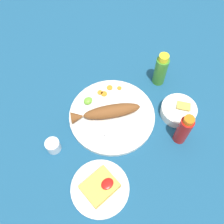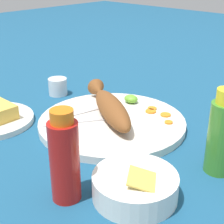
{
  "view_description": "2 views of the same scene",
  "coord_description": "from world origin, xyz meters",
  "px_view_note": "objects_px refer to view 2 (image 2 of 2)",
  "views": [
    {
      "loc": [
        -0.35,
        -0.4,
        0.94
      ],
      "look_at": [
        0.0,
        0.0,
        0.04
      ],
      "focal_mm": 40.0,
      "sensor_mm": 36.0,
      "label": 1
    },
    {
      "loc": [
        0.53,
        -0.56,
        0.39
      ],
      "look_at": [
        0.0,
        0.0,
        0.04
      ],
      "focal_mm": 55.0,
      "sensor_mm": 36.0,
      "label": 2
    }
  ],
  "objects_px": {
    "fried_fish": "(110,106)",
    "guacamole_bowl": "(135,185)",
    "fork_far": "(76,114)",
    "salt_cup": "(58,88)",
    "hot_sauce_bottle_green": "(223,134)",
    "main_plate": "(112,122)",
    "hot_sauce_bottle_red": "(64,158)",
    "fork_near": "(74,122)"
  },
  "relations": [
    {
      "from": "hot_sauce_bottle_red",
      "to": "guacamole_bowl",
      "type": "distance_m",
      "value": 0.13
    },
    {
      "from": "fork_far",
      "to": "main_plate",
      "type": "bearing_deg",
      "value": 130.6
    },
    {
      "from": "fried_fish",
      "to": "hot_sauce_bottle_red",
      "type": "bearing_deg",
      "value": -29.72
    },
    {
      "from": "fork_far",
      "to": "salt_cup",
      "type": "height_order",
      "value": "salt_cup"
    },
    {
      "from": "salt_cup",
      "to": "hot_sauce_bottle_red",
      "type": "bearing_deg",
      "value": -36.69
    },
    {
      "from": "main_plate",
      "to": "fried_fish",
      "type": "relative_size",
      "value": 1.32
    },
    {
      "from": "fried_fish",
      "to": "fork_far",
      "type": "distance_m",
      "value": 0.09
    },
    {
      "from": "fried_fish",
      "to": "salt_cup",
      "type": "height_order",
      "value": "fried_fish"
    },
    {
      "from": "main_plate",
      "to": "hot_sauce_bottle_green",
      "type": "xyz_separation_m",
      "value": [
        0.29,
        0.0,
        0.07
      ]
    },
    {
      "from": "fork_far",
      "to": "guacamole_bowl",
      "type": "xyz_separation_m",
      "value": [
        0.31,
        -0.13,
        0.01
      ]
    },
    {
      "from": "fork_near",
      "to": "hot_sauce_bottle_red",
      "type": "bearing_deg",
      "value": 79.31
    },
    {
      "from": "fork_near",
      "to": "fork_far",
      "type": "relative_size",
      "value": 0.89
    },
    {
      "from": "main_plate",
      "to": "fork_far",
      "type": "height_order",
      "value": "fork_far"
    },
    {
      "from": "hot_sauce_bottle_green",
      "to": "fork_far",
      "type": "bearing_deg",
      "value": -172.91
    },
    {
      "from": "salt_cup",
      "to": "guacamole_bowl",
      "type": "xyz_separation_m",
      "value": [
        0.5,
        -0.22,
        0.0
      ]
    },
    {
      "from": "hot_sauce_bottle_red",
      "to": "guacamole_bowl",
      "type": "height_order",
      "value": "hot_sauce_bottle_red"
    },
    {
      "from": "fork_far",
      "to": "hot_sauce_bottle_green",
      "type": "distance_m",
      "value": 0.38
    },
    {
      "from": "fried_fish",
      "to": "hot_sauce_bottle_red",
      "type": "distance_m",
      "value": 0.31
    },
    {
      "from": "fried_fish",
      "to": "guacamole_bowl",
      "type": "relative_size",
      "value": 1.84
    },
    {
      "from": "hot_sauce_bottle_green",
      "to": "salt_cup",
      "type": "xyz_separation_m",
      "value": [
        -0.56,
        0.04,
        -0.06
      ]
    },
    {
      "from": "fork_near",
      "to": "salt_cup",
      "type": "bearing_deg",
      "value": -85.95
    },
    {
      "from": "hot_sauce_bottle_red",
      "to": "fried_fish",
      "type": "bearing_deg",
      "value": 119.75
    },
    {
      "from": "hot_sauce_bottle_red",
      "to": "hot_sauce_bottle_green",
      "type": "bearing_deg",
      "value": 59.93
    },
    {
      "from": "hot_sauce_bottle_green",
      "to": "guacamole_bowl",
      "type": "relative_size",
      "value": 1.14
    },
    {
      "from": "guacamole_bowl",
      "to": "main_plate",
      "type": "bearing_deg",
      "value": 141.59
    },
    {
      "from": "hot_sauce_bottle_green",
      "to": "fried_fish",
      "type": "bearing_deg",
      "value": 178.47
    },
    {
      "from": "fried_fish",
      "to": "hot_sauce_bottle_green",
      "type": "relative_size",
      "value": 1.62
    },
    {
      "from": "hot_sauce_bottle_red",
      "to": "guacamole_bowl",
      "type": "xyz_separation_m",
      "value": [
        0.09,
        0.08,
        -0.05
      ]
    },
    {
      "from": "fork_far",
      "to": "guacamole_bowl",
      "type": "distance_m",
      "value": 0.34
    },
    {
      "from": "fork_near",
      "to": "guacamole_bowl",
      "type": "height_order",
      "value": "guacamole_bowl"
    },
    {
      "from": "hot_sauce_bottle_green",
      "to": "salt_cup",
      "type": "height_order",
      "value": "hot_sauce_bottle_green"
    },
    {
      "from": "fork_near",
      "to": "hot_sauce_bottle_green",
      "type": "xyz_separation_m",
      "value": [
        0.34,
        0.08,
        0.06
      ]
    },
    {
      "from": "fork_near",
      "to": "hot_sauce_bottle_red",
      "type": "relative_size",
      "value": 0.96
    },
    {
      "from": "hot_sauce_bottle_red",
      "to": "fork_near",
      "type": "bearing_deg",
      "value": 136.13
    },
    {
      "from": "hot_sauce_bottle_green",
      "to": "main_plate",
      "type": "bearing_deg",
      "value": -179.57
    },
    {
      "from": "fork_far",
      "to": "guacamole_bowl",
      "type": "relative_size",
      "value": 1.21
    },
    {
      "from": "fried_fish",
      "to": "fork_far",
      "type": "bearing_deg",
      "value": -110.78
    },
    {
      "from": "fried_fish",
      "to": "hot_sauce_bottle_red",
      "type": "xyz_separation_m",
      "value": [
        0.16,
        -0.27,
        0.03
      ]
    },
    {
      "from": "hot_sauce_bottle_green",
      "to": "guacamole_bowl",
      "type": "height_order",
      "value": "hot_sauce_bottle_green"
    },
    {
      "from": "guacamole_bowl",
      "to": "salt_cup",
      "type": "bearing_deg",
      "value": 155.91
    },
    {
      "from": "fried_fish",
      "to": "guacamole_bowl",
      "type": "xyz_separation_m",
      "value": [
        0.24,
        -0.19,
        -0.02
      ]
    },
    {
      "from": "hot_sauce_bottle_green",
      "to": "salt_cup",
      "type": "distance_m",
      "value": 0.57
    }
  ]
}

